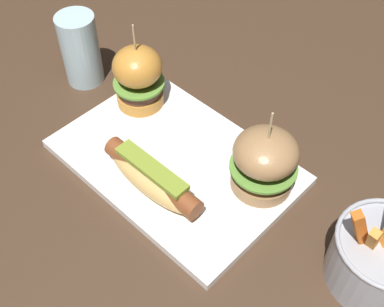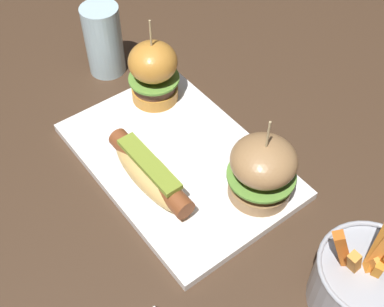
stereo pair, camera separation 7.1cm
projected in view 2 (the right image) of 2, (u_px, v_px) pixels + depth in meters
The scene contains 7 objects.
ground_plane at pixel (178, 163), 0.77m from camera, with size 3.00×3.00×0.00m, color #422D1E.
platter_main at pixel (178, 160), 0.76m from camera, with size 0.35×0.24×0.01m, color white.
hot_dog at pixel (150, 173), 0.71m from camera, with size 0.17×0.05×0.05m.
slider_left at pixel (153, 72), 0.80m from camera, with size 0.08×0.08×0.15m.
slider_right at pixel (262, 170), 0.67m from camera, with size 0.10×0.10×0.14m.
fries_bucket at pixel (365, 283), 0.59m from camera, with size 0.13×0.13×0.14m.
water_glass at pixel (104, 40), 0.87m from camera, with size 0.07×0.07×0.13m, color silver.
Camera 2 is at (0.40, -0.28, 0.59)m, focal length 46.53 mm.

